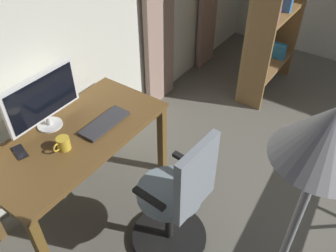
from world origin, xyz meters
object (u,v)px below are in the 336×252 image
desk (77,144)px  computer_keyboard (105,123)px  bookshelf (274,8)px  office_chair (177,202)px  mug_coffee (63,144)px  floor_lamp (309,187)px  cell_phone_face_up (20,152)px  computer_monitor (43,99)px

desk → computer_keyboard: 0.25m
desk → bookshelf: size_ratio=0.72×
office_chair → desk: bearing=98.9°
desk → mug_coffee: bearing=19.9°
mug_coffee → bookshelf: 2.61m
office_chair → bookshelf: bearing=12.7°
computer_keyboard → mug_coffee: (0.35, -0.05, 0.03)m
mug_coffee → office_chair: bearing=105.8°
mug_coffee → floor_lamp: bearing=83.4°
computer_keyboard → cell_phone_face_up: 0.60m
desk → computer_monitor: computer_monitor is taller
cell_phone_face_up → computer_keyboard: bearing=170.5°
floor_lamp → mug_coffee: bearing=-96.6°
computer_keyboard → cell_phone_face_up: (0.54, -0.26, -0.01)m
computer_monitor → mug_coffee: computer_monitor is taller
computer_monitor → office_chair: bearing=96.0°
office_chair → cell_phone_face_up: office_chair is taller
office_chair → computer_keyboard: office_chair is taller
computer_keyboard → bookshelf: size_ratio=0.21×
computer_monitor → computer_keyboard: 0.46m
mug_coffee → floor_lamp: floor_lamp is taller
office_chair → bookshelf: bookshelf is taller
computer_monitor → desk: bearing=99.1°
desk → computer_keyboard: size_ratio=3.44×
cell_phone_face_up → bookshelf: 2.85m
computer_keyboard → bookshelf: (-2.22, 0.36, 0.21)m
computer_keyboard → cell_phone_face_up: bearing=-25.9°
desk → floor_lamp: (0.32, 1.57, 0.90)m
computer_monitor → mug_coffee: size_ratio=4.49×
desk → bookshelf: bearing=169.2°
computer_monitor → computer_keyboard: (-0.24, 0.32, -0.22)m
computer_keyboard → mug_coffee: mug_coffee is taller
computer_monitor → floor_lamp: floor_lamp is taller
desk → bookshelf: bookshelf is taller
bookshelf → mug_coffee: bearing=-9.0°
bookshelf → floor_lamp: (2.75, 1.11, 0.58)m
cell_phone_face_up → mug_coffee: size_ratio=1.09×
computer_monitor → computer_keyboard: computer_monitor is taller
bookshelf → floor_lamp: bearing=21.9°
cell_phone_face_up → floor_lamp: size_ratio=0.08×
desk → computer_keyboard: (-0.20, 0.10, 0.11)m
computer_keyboard → floor_lamp: 1.75m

